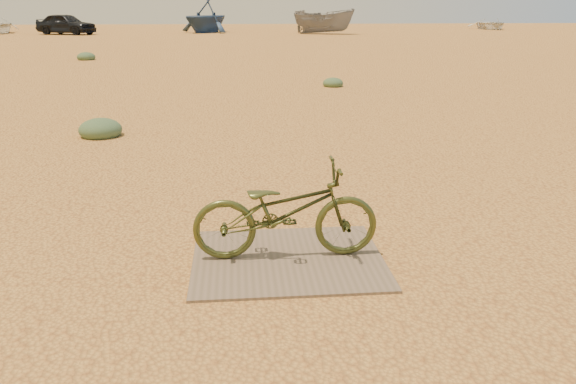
{
  "coord_description": "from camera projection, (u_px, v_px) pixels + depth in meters",
  "views": [
    {
      "loc": [
        -0.18,
        -4.43,
        1.96
      ],
      "look_at": [
        0.2,
        -0.31,
        0.58
      ],
      "focal_mm": 35.0,
      "sensor_mm": 36.0,
      "label": 1
    }
  ],
  "objects": [
    {
      "name": "kale_c",
      "position": [
        86.0,
        60.0,
        21.19
      ],
      "size": [
        0.67,
        0.67,
        0.37
      ],
      "primitive_type": "ellipsoid",
      "color": "#5B764F",
      "rests_on": "ground"
    },
    {
      "name": "kale_b",
      "position": [
        333.0,
        86.0,
        14.27
      ],
      "size": [
        0.52,
        0.52,
        0.29
      ],
      "primitive_type": "ellipsoid",
      "color": "#5B764F",
      "rests_on": "ground"
    },
    {
      "name": "kale_a",
      "position": [
        101.0,
        136.0,
        8.86
      ],
      "size": [
        0.66,
        0.66,
        0.37
      ],
      "primitive_type": "ellipsoid",
      "color": "#5B764F",
      "rests_on": "ground"
    },
    {
      "name": "boat_far_left",
      "position": [
        206.0,
        16.0,
        41.84
      ],
      "size": [
        5.85,
        5.98,
        2.39
      ],
      "primitive_type": "imported",
      "rotation": [
        0.0,
        0.0,
        -0.63
      ],
      "color": "navy",
      "rests_on": "ground"
    },
    {
      "name": "bicycle",
      "position": [
        286.0,
        211.0,
        4.45
      ],
      "size": [
        1.48,
        0.51,
        0.78
      ],
      "primitive_type": "imported",
      "rotation": [
        0.0,
        0.0,
        1.57
      ],
      "color": "#404820",
      "rests_on": "plywood_board"
    },
    {
      "name": "boat_mid_right",
      "position": [
        324.0,
        21.0,
        39.94
      ],
      "size": [
        4.79,
        3.51,
        1.74
      ],
      "primitive_type": "imported",
      "rotation": [
        0.0,
        0.0,
        1.11
      ],
      "color": "slate",
      "rests_on": "ground"
    },
    {
      "name": "car",
      "position": [
        66.0,
        24.0,
        39.19
      ],
      "size": [
        4.54,
        3.28,
        1.44
      ],
      "primitive_type": "imported",
      "rotation": [
        0.0,
        0.0,
        1.15
      ],
      "color": "black",
      "rests_on": "ground"
    },
    {
      "name": "ground",
      "position": [
        262.0,
        246.0,
        4.82
      ],
      "size": [
        120.0,
        120.0,
        0.0
      ],
      "primitive_type": "plane",
      "color": "gold",
      "rests_on": "ground"
    },
    {
      "name": "boat_far_right",
      "position": [
        491.0,
        24.0,
        47.93
      ],
      "size": [
        3.43,
        4.54,
        0.89
      ],
      "primitive_type": "imported",
      "rotation": [
        0.0,
        0.0,
        -0.09
      ],
      "color": "silver",
      "rests_on": "ground"
    },
    {
      "name": "plywood_board",
      "position": [
        288.0,
        259.0,
        4.54
      ],
      "size": [
        1.53,
        1.26,
        0.02
      ],
      "primitive_type": "cube",
      "color": "#735E4C",
      "rests_on": "ground"
    }
  ]
}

